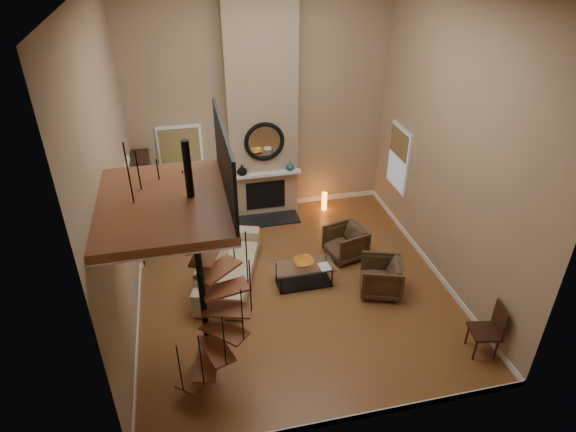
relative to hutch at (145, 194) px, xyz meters
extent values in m
cube|color=#935E2F|center=(2.80, -2.79, -0.95)|extent=(6.00, 6.50, 0.01)
cube|color=tan|center=(2.80, 0.46, 1.80)|extent=(6.00, 0.02, 5.50)
cube|color=tan|center=(2.80, -6.04, 1.80)|extent=(6.00, 0.02, 5.50)
cube|color=tan|center=(-0.20, -2.79, 1.80)|extent=(0.02, 6.50, 5.50)
cube|color=tan|center=(5.80, -2.79, 1.80)|extent=(0.02, 6.50, 5.50)
cube|color=white|center=(2.80, 0.45, -0.89)|extent=(6.00, 0.02, 0.12)
cube|color=white|center=(2.80, -6.03, -0.89)|extent=(6.00, 0.02, 0.12)
cube|color=white|center=(-0.19, -2.79, -0.89)|extent=(0.02, 6.50, 0.12)
cube|color=white|center=(5.79, -2.79, -0.89)|extent=(0.02, 6.50, 0.12)
cube|color=tan|center=(2.80, 0.27, 1.80)|extent=(1.60, 0.38, 5.50)
cube|color=black|center=(2.80, -0.22, -0.93)|extent=(1.50, 0.60, 0.04)
cube|color=black|center=(2.80, 0.07, -0.40)|extent=(0.95, 0.02, 0.72)
cube|color=white|center=(2.80, -0.01, 0.20)|extent=(1.70, 0.18, 0.06)
torus|color=black|center=(2.80, 0.05, 1.00)|extent=(0.94, 0.10, 0.94)
cylinder|color=white|center=(2.80, 0.06, 1.00)|extent=(0.80, 0.01, 0.80)
imported|color=black|center=(2.25, 0.03, 0.35)|extent=(0.24, 0.24, 0.25)
imported|color=#185257|center=(3.40, 0.03, 0.33)|extent=(0.20, 0.20, 0.21)
cube|color=white|center=(0.90, 0.44, 0.65)|extent=(1.02, 0.04, 1.52)
cube|color=#8C9EB2|center=(0.90, 0.42, 0.65)|extent=(0.90, 0.01, 1.40)
cube|color=olive|center=(0.90, 0.40, 0.86)|extent=(0.90, 0.01, 0.98)
cube|color=white|center=(5.78, -0.79, 0.65)|extent=(0.04, 1.02, 1.52)
cube|color=#8C9EB2|center=(5.75, -0.79, 0.65)|extent=(0.01, 0.90, 1.40)
cube|color=olive|center=(5.74, -0.79, 1.03)|extent=(0.01, 0.90, 0.63)
cube|color=white|center=(-0.17, -0.99, 0.10)|extent=(0.06, 1.05, 2.16)
cube|color=#321810|center=(-0.14, -0.99, 0.07)|extent=(0.05, 0.90, 2.05)
cube|color=#8C9EB2|center=(-0.11, -0.99, 0.50)|extent=(0.01, 0.60, 0.90)
cube|color=brown|center=(0.65, -4.59, 2.23)|extent=(1.70, 2.20, 0.12)
cube|color=white|center=(0.65, -4.59, 2.16)|extent=(1.70, 2.20, 0.03)
cube|color=black|center=(1.47, -4.59, 2.76)|extent=(0.04, 2.20, 0.94)
cylinder|color=black|center=(1.00, -4.59, 1.06)|extent=(0.10, 0.10, 4.02)
cube|color=brown|center=(0.78, -4.87, -0.69)|extent=(0.71, 0.78, 0.04)
cylinder|color=black|center=(0.56, -5.15, -0.22)|extent=(0.02, 0.02, 0.94)
cube|color=brown|center=(0.94, -4.94, -0.43)|extent=(0.46, 0.77, 0.04)
cylinder|color=black|center=(0.87, -5.29, 0.04)|extent=(0.02, 0.02, 0.94)
cube|color=brown|center=(1.11, -4.93, -0.17)|extent=(0.55, 0.79, 0.04)
cylinder|color=black|center=(1.22, -5.27, 0.30)|extent=(0.02, 0.02, 0.94)
cube|color=brown|center=(1.26, -4.84, 0.09)|extent=(0.75, 0.74, 0.04)
cylinder|color=black|center=(1.52, -5.09, 0.56)|extent=(0.02, 0.02, 0.94)
cube|color=brown|center=(1.35, -4.68, 0.35)|extent=(0.79, 0.53, 0.04)
cylinder|color=black|center=(1.69, -4.78, 0.82)|extent=(0.02, 0.02, 0.94)
cube|color=brown|center=(1.35, -4.51, 0.61)|extent=(0.77, 0.48, 0.04)
cylinder|color=black|center=(1.70, -4.44, 1.08)|extent=(0.02, 0.02, 0.94)
cube|color=brown|center=(1.27, -4.35, 0.87)|extent=(0.77, 0.72, 0.04)
cylinder|color=black|center=(1.55, -4.12, 1.34)|extent=(0.02, 0.02, 0.94)
cube|color=brown|center=(1.13, -4.25, 1.13)|extent=(0.58, 0.79, 0.04)
cylinder|color=black|center=(1.27, -3.92, 1.60)|extent=(0.02, 0.02, 0.94)
cube|color=brown|center=(0.96, -4.23, 1.39)|extent=(0.41, 0.75, 0.04)
cylinder|color=black|center=(0.92, -3.87, 1.86)|extent=(0.02, 0.02, 0.94)
cube|color=brown|center=(0.80, -4.29, 1.65)|extent=(0.68, 0.79, 0.04)
cylinder|color=black|center=(0.60, -3.99, 2.12)|extent=(0.02, 0.02, 0.94)
cube|color=brown|center=(0.68, -4.42, 1.91)|extent=(0.80, 0.64, 0.04)
cylinder|color=black|center=(0.36, -4.25, 2.38)|extent=(0.02, 0.02, 0.94)
cube|color=brown|center=(0.64, -4.59, 2.17)|extent=(0.72, 0.34, 0.04)
cylinder|color=black|center=(0.28, -4.59, 2.64)|extent=(0.02, 0.02, 0.94)
cube|color=#321810|center=(0.00, 0.00, 0.00)|extent=(0.39, 0.84, 1.87)
imported|color=#C5B588|center=(1.58, -2.29, -0.55)|extent=(1.65, 2.63, 0.72)
imported|color=#463320|center=(4.22, -2.04, -0.60)|extent=(0.94, 0.92, 0.70)
imported|color=#463320|center=(4.51, -3.36, -0.60)|extent=(1.01, 0.99, 0.72)
cube|color=silver|center=(3.04, -2.77, -0.51)|extent=(1.20, 0.61, 0.02)
cube|color=black|center=(3.04, -2.77, -0.92)|extent=(1.10, 0.51, 0.01)
cylinder|color=black|center=(2.52, -3.00, -0.73)|extent=(0.03, 0.03, 0.44)
cylinder|color=black|center=(3.56, -2.99, -0.73)|extent=(0.03, 0.03, 0.44)
cylinder|color=black|center=(2.52, -2.56, -0.73)|extent=(0.03, 0.03, 0.44)
cylinder|color=black|center=(3.56, -2.55, -0.73)|extent=(0.03, 0.03, 0.44)
imported|color=orange|center=(3.04, -2.72, -0.45)|extent=(0.40, 0.40, 0.10)
imported|color=gray|center=(3.39, -2.92, -0.49)|extent=(0.23, 0.30, 0.03)
cylinder|color=black|center=(1.25, -0.60, -0.93)|extent=(0.33, 0.33, 0.03)
cylinder|color=black|center=(1.25, -0.60, -0.15)|extent=(0.04, 0.04, 1.43)
cylinder|color=#F2E5C6|center=(1.25, -0.60, 0.60)|extent=(0.37, 0.37, 0.30)
cylinder|color=orange|center=(4.27, -0.03, -0.70)|extent=(0.13, 0.13, 0.47)
cube|color=#321810|center=(5.52, -5.20, -0.51)|extent=(0.53, 0.53, 0.05)
cube|color=#321810|center=(5.72, -5.24, -0.25)|extent=(0.12, 0.44, 0.54)
cylinder|color=#321810|center=(5.31, -5.35, -0.74)|extent=(0.04, 0.04, 0.44)
cylinder|color=#321810|center=(5.66, -5.41, -0.74)|extent=(0.04, 0.04, 0.44)
cylinder|color=#321810|center=(5.37, -4.99, -0.74)|extent=(0.04, 0.04, 0.44)
cylinder|color=#321810|center=(5.73, -5.06, -0.74)|extent=(0.04, 0.04, 0.44)
camera|label=1|loc=(0.98, -10.38, 5.41)|focal=30.87mm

